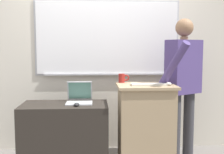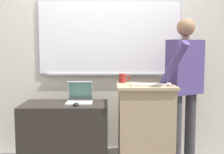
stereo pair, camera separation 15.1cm
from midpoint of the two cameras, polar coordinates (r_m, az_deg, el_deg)
The scene contains 9 objects.
back_wall at distance 3.85m, azimuth -3.14°, elevation 6.47°, with size 6.40×0.17×2.84m.
lectern_podium at distance 3.26m, azimuth 5.46°, elevation -10.02°, with size 0.65×0.53×0.97m.
side_desk at distance 3.34m, azimuth -10.81°, elevation -11.74°, with size 0.98×0.54×0.75m.
person_presenter at distance 3.43m, azimuth 13.06°, elevation -0.63°, with size 0.59×0.70×1.73m.
laptop at distance 3.31m, azimuth -7.93°, elevation -3.91°, with size 0.30×0.30×0.24m.
wireless_keyboard at distance 3.10m, azimuth 6.07°, elevation -1.52°, with size 0.38×0.14×0.02m.
computer_mouse_by_laptop at distance 3.10m, azimuth -8.61°, elevation -5.57°, with size 0.06×0.10×0.03m.
computer_mouse_by_keyboard at distance 3.14m, azimuth 10.10°, elevation -1.35°, with size 0.06×0.10×0.03m.
coffee_mug at distance 3.33m, azimuth 0.79°, elevation -0.24°, with size 0.13×0.07×0.10m.
Camera 1 is at (-0.08, -2.70, 1.38)m, focal length 45.00 mm.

